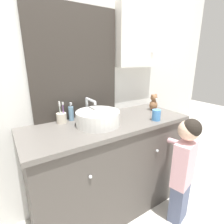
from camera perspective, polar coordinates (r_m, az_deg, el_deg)
wall_back at (r=1.68m, az=-6.03°, el=12.18°), size 3.20×0.18×2.50m
vanity_counter at (r=1.70m, az=-0.82°, el=-17.45°), size 1.43×0.56×0.90m
sink_basin at (r=1.41m, az=-4.65°, el=-1.86°), size 0.35×0.40×0.19m
toothbrush_holder at (r=1.51m, az=-16.15°, el=-1.73°), size 0.08×0.08×0.18m
soap_dispenser at (r=1.55m, az=-13.21°, el=-0.39°), size 0.04×0.04×0.16m
child_figure at (r=1.64m, az=22.34°, el=-15.65°), size 0.25×0.48×0.97m
teddy_bear at (r=1.86m, az=13.42°, el=3.02°), size 0.09×0.08×0.17m
drinking_cup at (r=1.56m, az=14.26°, el=-0.96°), size 0.07×0.07×0.09m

